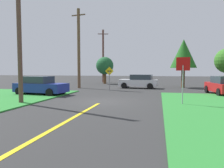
# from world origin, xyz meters

# --- Properties ---
(ground_plane) EXTENTS (120.00, 120.00, 0.00)m
(ground_plane) POSITION_xyz_m (0.00, 0.00, 0.00)
(ground_plane) COLOR #2F2F2F
(lane_stripe_center) EXTENTS (0.20, 14.00, 0.01)m
(lane_stripe_center) POSITION_xyz_m (0.00, -8.00, 0.01)
(lane_stripe_center) COLOR yellow
(lane_stripe_center) RESTS_ON ground
(stop_sign) EXTENTS (0.81, 0.19, 2.96)m
(stop_sign) POSITION_xyz_m (5.24, -0.50, 2.11)
(stop_sign) COLOR #9EA0A8
(stop_sign) RESTS_ON ground
(parked_car_near_building) EXTENTS (4.78, 2.54, 1.62)m
(parked_car_near_building) POSITION_xyz_m (-6.35, 2.65, 0.81)
(parked_car_near_building) COLOR navy
(parked_car_near_building) RESTS_ON ground
(car_on_crossroad) EXTENTS (2.44, 4.45, 1.62)m
(car_on_crossroad) POSITION_xyz_m (9.36, 6.12, 0.81)
(car_on_crossroad) COLOR red
(car_on_crossroad) RESTS_ON ground
(car_approaching_junction) EXTENTS (4.60, 2.29, 1.62)m
(car_approaching_junction) POSITION_xyz_m (1.52, 11.12, 0.80)
(car_approaching_junction) COLOR silver
(car_approaching_junction) RESTS_ON ground
(utility_pole_near) EXTENTS (1.76, 0.61, 9.45)m
(utility_pole_near) POSITION_xyz_m (-4.93, -2.03, 4.85)
(utility_pole_near) COLOR brown
(utility_pole_near) RESTS_ON ground
(utility_pole_mid) EXTENTS (1.79, 0.45, 9.30)m
(utility_pole_mid) POSITION_xyz_m (-5.47, 9.79, 4.73)
(utility_pole_mid) COLOR brown
(utility_pole_mid) RESTS_ON ground
(utility_pole_far) EXTENTS (1.77, 0.59, 8.99)m
(utility_pole_far) POSITION_xyz_m (-5.61, 21.60, 4.59)
(utility_pole_far) COLOR brown
(utility_pole_far) RESTS_ON ground
(direction_sign) EXTENTS (0.90, 0.12, 2.50)m
(direction_sign) POSITION_xyz_m (-1.28, 7.64, 1.55)
(direction_sign) COLOR slate
(direction_sign) RESTS_ON ground
(oak_tree_left) EXTENTS (2.70, 2.70, 4.17)m
(oak_tree_left) POSITION_xyz_m (-4.41, 18.03, 2.78)
(oak_tree_left) COLOR brown
(oak_tree_left) RESTS_ON ground
(pine_tree_center) EXTENTS (3.13, 3.13, 5.86)m
(pine_tree_center) POSITION_xyz_m (6.68, 13.06, 4.10)
(pine_tree_center) COLOR brown
(pine_tree_center) RESTS_ON ground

